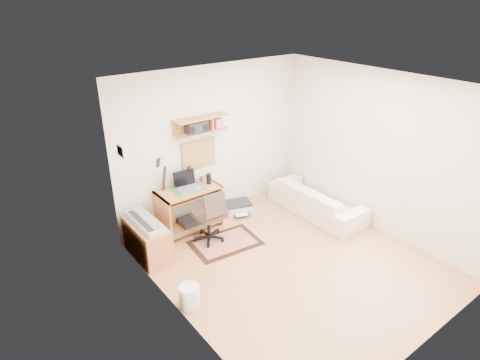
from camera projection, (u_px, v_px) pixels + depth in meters
floor at (291, 263)px, 6.00m from camera, size 3.60×4.00×0.01m
ceiling at (303, 85)px, 4.89m from camera, size 3.60×4.00×0.01m
back_wall at (213, 143)px, 6.88m from camera, size 3.60×0.01×2.60m
left_wall at (178, 226)px, 4.45m from camera, size 0.01×4.00×2.60m
right_wall at (378, 153)px, 6.43m from camera, size 0.01×4.00×2.60m
wall_shelf at (201, 125)px, 6.46m from camera, size 0.90×0.25×0.26m
cork_board at (199, 154)px, 6.76m from camera, size 0.64×0.03×0.49m
wall_photo at (121, 151)px, 5.36m from camera, size 0.02×0.20×0.15m
desk at (189, 209)px, 6.70m from camera, size 1.00×0.55×0.75m
laptop at (188, 181)px, 6.46m from camera, size 0.39×0.39×0.28m
speaker at (209, 179)px, 6.67m from camera, size 0.08×0.08×0.18m
desk_lamp at (191, 174)px, 6.65m from camera, size 0.11×0.11×0.33m
pencil_cup at (201, 179)px, 6.77m from camera, size 0.06×0.06×0.09m
boombox at (197, 127)px, 6.41m from camera, size 0.35×0.16×0.18m
rug at (225, 243)px, 6.46m from camera, size 1.12×0.81×0.01m
task_chair at (208, 215)px, 6.36m from camera, size 0.46×0.46×0.90m
cabinet at (147, 240)px, 6.06m from camera, size 0.40×0.90×0.55m
music_keyboard at (145, 222)px, 5.93m from camera, size 0.26×0.82×0.07m
guitar at (165, 197)px, 6.49m from camera, size 0.40×0.33×1.28m
waste_basket at (190, 296)px, 5.12m from camera, size 0.27×0.27×0.30m
printer at (238, 207)px, 7.35m from camera, size 0.56×0.50×0.18m
sofa at (317, 195)px, 7.19m from camera, size 0.53×1.81×0.71m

